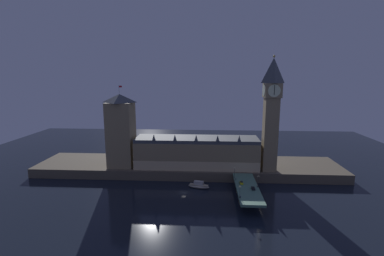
{
  "coord_description": "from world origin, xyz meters",
  "views": [
    {
      "loc": [
        14.14,
        -158.54,
        70.13
      ],
      "look_at": [
        3.95,
        20.0,
        36.43
      ],
      "focal_mm": 26.0,
      "sensor_mm": 36.0,
      "label": 1
    }
  ],
  "objects_px": {
    "car_northbound_lead": "(241,183)",
    "pedestrian_mid_walk": "(257,186)",
    "pedestrian_near_rail": "(241,197)",
    "pedestrian_far_rail": "(236,179)",
    "boat_upstream": "(199,186)",
    "street_lamp_mid": "(258,180)",
    "street_lamp_far": "(235,171)",
    "clock_tower": "(271,111)",
    "car_southbound_lead": "(253,188)",
    "street_lamp_near": "(240,190)",
    "victoria_tower": "(121,130)"
  },
  "relations": [
    {
      "from": "car_northbound_lead",
      "to": "pedestrian_mid_walk",
      "type": "bearing_deg",
      "value": -28.58
    },
    {
      "from": "pedestrian_near_rail",
      "to": "pedestrian_mid_walk",
      "type": "relative_size",
      "value": 1.02
    },
    {
      "from": "pedestrian_far_rail",
      "to": "boat_upstream",
      "type": "xyz_separation_m",
      "value": [
        -22.9,
        1.99,
        -5.72
      ]
    },
    {
      "from": "pedestrian_near_rail",
      "to": "street_lamp_mid",
      "type": "height_order",
      "value": "street_lamp_mid"
    },
    {
      "from": "pedestrian_mid_walk",
      "to": "street_lamp_far",
      "type": "distance_m",
      "value": 18.92
    },
    {
      "from": "clock_tower",
      "to": "pedestrian_mid_walk",
      "type": "distance_m",
      "value": 51.75
    },
    {
      "from": "pedestrian_far_rail",
      "to": "pedestrian_near_rail",
      "type": "bearing_deg",
      "value": -90.0
    },
    {
      "from": "car_southbound_lead",
      "to": "street_lamp_near",
      "type": "relative_size",
      "value": 0.59
    },
    {
      "from": "pedestrian_mid_walk",
      "to": "boat_upstream",
      "type": "xyz_separation_m",
      "value": [
        -34.22,
        12.12,
        -5.76
      ]
    },
    {
      "from": "car_southbound_lead",
      "to": "pedestrian_far_rail",
      "type": "distance_m",
      "value": 16.17
    },
    {
      "from": "clock_tower",
      "to": "pedestrian_near_rail",
      "type": "height_order",
      "value": "clock_tower"
    },
    {
      "from": "street_lamp_far",
      "to": "boat_upstream",
      "type": "height_order",
      "value": "street_lamp_far"
    },
    {
      "from": "victoria_tower",
      "to": "pedestrian_far_rail",
      "type": "height_order",
      "value": "victoria_tower"
    },
    {
      "from": "pedestrian_near_rail",
      "to": "street_lamp_mid",
      "type": "xyz_separation_m",
      "value": [
        11.73,
        15.31,
        3.64
      ]
    },
    {
      "from": "clock_tower",
      "to": "street_lamp_far",
      "type": "height_order",
      "value": "clock_tower"
    },
    {
      "from": "car_southbound_lead",
      "to": "pedestrian_near_rail",
      "type": "xyz_separation_m",
      "value": [
        -8.49,
        -11.96,
        0.18
      ]
    },
    {
      "from": "victoria_tower",
      "to": "pedestrian_far_rail",
      "type": "xyz_separation_m",
      "value": [
        78.68,
        -24.72,
        -24.81
      ]
    },
    {
      "from": "pedestrian_near_rail",
      "to": "street_lamp_near",
      "type": "relative_size",
      "value": 0.25
    },
    {
      "from": "clock_tower",
      "to": "car_northbound_lead",
      "type": "bearing_deg",
      "value": -129.1
    },
    {
      "from": "boat_upstream",
      "to": "street_lamp_near",
      "type": "bearing_deg",
      "value": -50.33
    },
    {
      "from": "victoria_tower",
      "to": "clock_tower",
      "type": "bearing_deg",
      "value": -2.27
    },
    {
      "from": "car_northbound_lead",
      "to": "pedestrian_far_rail",
      "type": "relative_size",
      "value": 2.74
    },
    {
      "from": "street_lamp_near",
      "to": "car_northbound_lead",
      "type": "bearing_deg",
      "value": 80.65
    },
    {
      "from": "pedestrian_far_rail",
      "to": "street_lamp_near",
      "type": "distance_m",
      "value": 25.35
    },
    {
      "from": "car_northbound_lead",
      "to": "street_lamp_far",
      "type": "bearing_deg",
      "value": 108.24
    },
    {
      "from": "car_southbound_lead",
      "to": "street_lamp_far",
      "type": "relative_size",
      "value": 0.56
    },
    {
      "from": "victoria_tower",
      "to": "car_northbound_lead",
      "type": "relative_size",
      "value": 13.3
    },
    {
      "from": "car_northbound_lead",
      "to": "street_lamp_far",
      "type": "relative_size",
      "value": 0.62
    },
    {
      "from": "clock_tower",
      "to": "pedestrian_near_rail",
      "type": "distance_m",
      "value": 65.55
    },
    {
      "from": "pedestrian_far_rail",
      "to": "street_lamp_far",
      "type": "bearing_deg",
      "value": 95.3
    },
    {
      "from": "clock_tower",
      "to": "pedestrian_mid_walk",
      "type": "height_order",
      "value": "clock_tower"
    },
    {
      "from": "street_lamp_mid",
      "to": "street_lamp_far",
      "type": "distance_m",
      "value": 19.07
    },
    {
      "from": "car_northbound_lead",
      "to": "car_southbound_lead",
      "type": "relative_size",
      "value": 1.1
    },
    {
      "from": "car_southbound_lead",
      "to": "pedestrian_far_rail",
      "type": "bearing_deg",
      "value": 121.69
    },
    {
      "from": "car_southbound_lead",
      "to": "pedestrian_far_rail",
      "type": "height_order",
      "value": "pedestrian_far_rail"
    },
    {
      "from": "street_lamp_far",
      "to": "street_lamp_near",
      "type": "bearing_deg",
      "value": -90.0
    },
    {
      "from": "victoria_tower",
      "to": "pedestrian_mid_walk",
      "type": "height_order",
      "value": "victoria_tower"
    },
    {
      "from": "street_lamp_near",
      "to": "boat_upstream",
      "type": "distance_m",
      "value": 36.38
    },
    {
      "from": "street_lamp_mid",
      "to": "clock_tower",
      "type": "bearing_deg",
      "value": 68.31
    },
    {
      "from": "clock_tower",
      "to": "street_lamp_far",
      "type": "distance_m",
      "value": 46.6
    },
    {
      "from": "street_lamp_near",
      "to": "street_lamp_mid",
      "type": "bearing_deg",
      "value": 50.52
    },
    {
      "from": "clock_tower",
      "to": "victoria_tower",
      "type": "relative_size",
      "value": 1.34
    },
    {
      "from": "pedestrian_far_rail",
      "to": "car_southbound_lead",
      "type": "bearing_deg",
      "value": -58.31
    },
    {
      "from": "car_northbound_lead",
      "to": "pedestrian_far_rail",
      "type": "height_order",
      "value": "pedestrian_far_rail"
    },
    {
      "from": "clock_tower",
      "to": "victoria_tower",
      "type": "bearing_deg",
      "value": 177.73
    },
    {
      "from": "car_northbound_lead",
      "to": "pedestrian_near_rail",
      "type": "xyz_separation_m",
      "value": [
        -2.83,
        -20.22,
        0.23
      ]
    },
    {
      "from": "car_northbound_lead",
      "to": "car_southbound_lead",
      "type": "height_order",
      "value": "car_southbound_lead"
    },
    {
      "from": "victoria_tower",
      "to": "pedestrian_mid_walk",
      "type": "distance_m",
      "value": 99.64
    },
    {
      "from": "street_lamp_far",
      "to": "boat_upstream",
      "type": "bearing_deg",
      "value": -174.12
    },
    {
      "from": "car_southbound_lead",
      "to": "pedestrian_mid_walk",
      "type": "xyz_separation_m",
      "value": [
        2.83,
        3.64,
        0.16
      ]
    }
  ]
}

